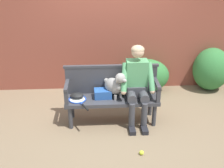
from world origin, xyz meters
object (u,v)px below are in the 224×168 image
sports_bag (103,94)px  tennis_ball (142,153)px  tennis_racket (78,100)px  garden_bench (112,101)px  person_seated (137,82)px  dog_on_bench (115,85)px  baseball_glove (77,96)px

sports_bag → tennis_ball: (0.52, -0.93, -0.49)m
tennis_racket → sports_bag: size_ratio=2.05×
garden_bench → tennis_racket: 0.56m
person_seated → tennis_ball: 1.13m
tennis_racket → dog_on_bench: bearing=6.4°
sports_bag → tennis_ball: 1.17m
garden_bench → baseball_glove: (-0.58, 0.02, 0.11)m
person_seated → baseball_glove: bearing=178.2°
person_seated → sports_bag: (-0.55, 0.03, -0.20)m
tennis_racket → baseball_glove: bearing=105.5°
sports_bag → garden_bench: bearing=-9.7°
garden_bench → tennis_racket: (-0.55, -0.06, 0.07)m
dog_on_bench → tennis_ball: bearing=-70.8°
sports_bag → tennis_racket: bearing=-168.2°
person_seated → tennis_ball: bearing=-92.3°
dog_on_bench → tennis_racket: 0.65m
person_seated → baseball_glove: 1.01m
sports_bag → person_seated: bearing=-3.4°
tennis_ball → garden_bench: bearing=112.2°
dog_on_bench → baseball_glove: bearing=178.6°
baseball_glove → person_seated: bearing=8.9°
baseball_glove → tennis_ball: size_ratio=3.33×
baseball_glove → dog_on_bench: bearing=9.4°
sports_bag → baseball_glove: bearing=-179.7°
garden_bench → sports_bag: bearing=170.3°
tennis_racket → tennis_ball: (0.92, -0.85, -0.42)m
person_seated → dog_on_bench: size_ratio=2.86×
person_seated → tennis_racket: (-0.96, -0.05, -0.26)m
garden_bench → person_seated: 0.53m
tennis_ball → sports_bag: bearing=119.1°
tennis_racket → tennis_ball: size_ratio=8.69×
dog_on_bench → baseball_glove: (-0.63, 0.01, -0.19)m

